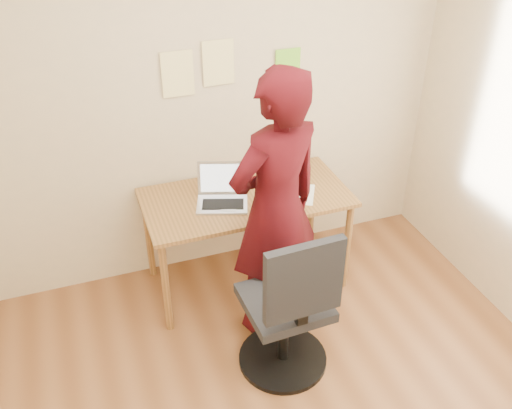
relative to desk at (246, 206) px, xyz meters
name	(u,v)px	position (x,y,z in m)	size (l,w,h in m)	color
room	(308,245)	(-0.19, -1.38, 0.70)	(3.58, 3.58, 2.78)	brown
desk	(246,206)	(0.00, 0.00, 0.00)	(1.40, 0.70, 0.74)	olive
laptop	(222,195)	(-0.17, -0.01, 0.14)	(0.41, 0.39, 0.24)	#B1B1B9
paper_sheet	(300,194)	(0.36, -0.10, 0.09)	(0.19, 0.27, 0.00)	white
phone	(296,204)	(0.28, -0.21, 0.09)	(0.07, 0.12, 0.01)	black
wall_note_left	(178,74)	(-0.33, 0.36, 0.86)	(0.21, 0.00, 0.30)	#FFEC98
wall_note_mid	(218,63)	(-0.06, 0.36, 0.91)	(0.21, 0.00, 0.30)	#FFEC98
wall_note_right	(288,66)	(0.43, 0.36, 0.83)	(0.18, 0.00, 0.24)	#77D22F
office_chair	(289,314)	(-0.04, -0.89, -0.20)	(0.56, 0.56, 1.07)	black
person	(276,210)	(0.04, -0.46, 0.25)	(0.66, 0.43, 1.81)	#37070C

